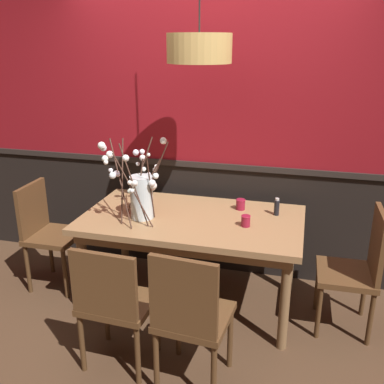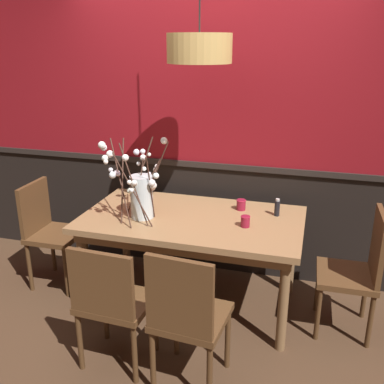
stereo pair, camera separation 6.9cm
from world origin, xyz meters
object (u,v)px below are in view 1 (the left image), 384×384
Objects in this scene: candle_holder_nearer_center at (246,221)px; chair_near_side_right at (190,314)px; chair_head_east_end at (358,265)px; vase_with_blossoms at (140,193)px; dining_table at (192,227)px; chair_far_side_right at (241,207)px; chair_head_west_end at (47,229)px; chair_near_side_left at (114,301)px; chair_far_side_left at (194,204)px; pendant_lamp at (199,48)px; candle_holder_nearer_edge at (241,204)px; condiment_bottle at (277,207)px.

chair_near_side_right is at bearing -102.99° from candle_holder_nearer_center.
chair_head_east_end is 1.56× the size of vase_with_blossoms.
dining_table is 0.96m from chair_far_side_right.
chair_near_side_left is at bearing -39.76° from chair_head_west_end.
chair_far_side_right reaches higher than chair_head_west_end.
chair_far_side_left is at bearing 80.11° from vase_with_blossoms.
candle_holder_nearer_center is 0.08× the size of pendant_lamp.
chair_far_side_left reaches higher than candle_holder_nearer_edge.
chair_near_side_right is 1.77m from chair_head_west_end.
chair_head_east_end and chair_far_side_right have the same top height.
chair_near_side_right is at bearing -75.68° from dining_table.
dining_table is 2.78× the size of vase_with_blossoms.
chair_head_east_end is 1.00m from candle_holder_nearer_edge.
vase_with_blossoms is (-0.10, 0.75, 0.46)m from chair_near_side_left.
chair_far_side_right is (-1.00, 0.93, 0.01)m from chair_head_east_end.
candle_holder_nearer_center is 1.28m from pendant_lamp.
chair_far_side_left reaches higher than chair_near_side_right.
chair_near_side_left is (-0.54, -1.78, -0.02)m from chair_far_side_right.
candle_holder_nearer_edge is (0.72, 0.37, -0.16)m from vase_with_blossoms.
pendant_lamp is at bearing 70.78° from chair_near_side_left.
chair_near_side_right reaches higher than dining_table.
chair_near_side_right is 1.84m from chair_far_side_left.
vase_with_blossoms reaches higher than chair_near_side_left.
chair_far_side_right is at bearing 137.24° from chair_head_east_end.
vase_with_blossoms is at bearing 127.38° from chair_near_side_right.
chair_near_side_right is 6.80× the size of condiment_bottle.
chair_head_east_end is at bearing -19.80° from condiment_bottle.
chair_far_side_right is at bearing 73.19° from chair_near_side_left.
condiment_bottle is (0.84, -0.66, 0.30)m from chair_far_side_left.
vase_with_blossoms is at bearing 97.32° from chair_near_side_left.
chair_head_west_end is at bearing -173.04° from condiment_bottle.
chair_head_west_end is at bearing -178.79° from dining_table.
vase_with_blossoms is (-1.64, -0.10, 0.45)m from chair_head_east_end.
candle_holder_nearer_edge is (0.09, -0.65, 0.28)m from chair_far_side_right.
vase_with_blossoms is 0.83m from candle_holder_nearer_center.
vase_with_blossoms is at bearing -176.56° from chair_head_east_end.
chair_near_side_left is at bearing -92.45° from chair_far_side_left.
chair_near_side_right is 0.52m from chair_near_side_left.
chair_head_east_end reaches higher than chair_head_west_end.
chair_head_east_end is (1.25, -0.02, -0.16)m from dining_table.
chair_head_east_end reaches higher than chair_near_side_left.
chair_near_side_right is 1.23m from condiment_bottle.
chair_near_side_right is 1.21m from candle_holder_nearer_edge.
dining_table is at bearing 1.21° from chair_head_west_end.
chair_head_east_end is 1.76m from chair_near_side_left.
chair_far_side_right is at bearing 58.22° from vase_with_blossoms.
candle_holder_nearer_center is at bearing 77.01° from chair_near_side_right.
chair_near_side_left reaches higher than dining_table.
chair_far_side_right is 6.79× the size of condiment_bottle.
candle_holder_nearer_center is (0.71, 0.79, 0.30)m from chair_near_side_left.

